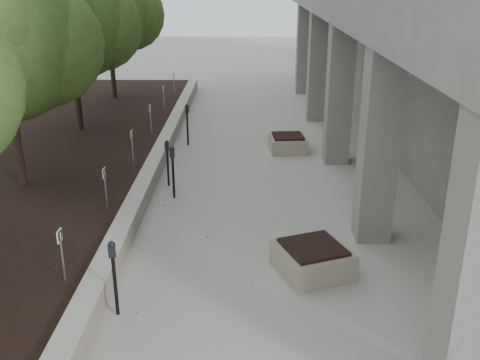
{
  "coord_description": "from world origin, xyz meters",
  "views": [
    {
      "loc": [
        0.72,
        -4.49,
        5.3
      ],
      "look_at": [
        0.6,
        6.43,
        1.12
      ],
      "focal_mm": 40.63,
      "sensor_mm": 36.0,
      "label": 1
    }
  ],
  "objects_px": {
    "parking_meter_2": "(115,278)",
    "parking_meter_5": "(187,125)",
    "crabapple_tree_5": "(109,31)",
    "planter_front": "(312,259)",
    "crabapple_tree_3": "(7,74)",
    "parking_meter_3": "(173,172)",
    "crabapple_tree_4": "(72,46)",
    "planter_back": "(288,143)",
    "parking_meter_4": "(168,163)"
  },
  "relations": [
    {
      "from": "parking_meter_2",
      "to": "parking_meter_5",
      "type": "height_order",
      "value": "parking_meter_5"
    },
    {
      "from": "crabapple_tree_5",
      "to": "planter_front",
      "type": "height_order",
      "value": "crabapple_tree_5"
    },
    {
      "from": "crabapple_tree_3",
      "to": "parking_meter_5",
      "type": "height_order",
      "value": "crabapple_tree_3"
    },
    {
      "from": "crabapple_tree_3",
      "to": "parking_meter_3",
      "type": "relative_size",
      "value": 4.06
    },
    {
      "from": "crabapple_tree_4",
      "to": "planter_back",
      "type": "distance_m",
      "value": 7.49
    },
    {
      "from": "parking_meter_3",
      "to": "planter_front",
      "type": "xyz_separation_m",
      "value": [
        3.06,
        -3.63,
        -0.38
      ]
    },
    {
      "from": "crabapple_tree_3",
      "to": "parking_meter_3",
      "type": "bearing_deg",
      "value": 1.85
    },
    {
      "from": "crabapple_tree_5",
      "to": "crabapple_tree_3",
      "type": "bearing_deg",
      "value": -90.0
    },
    {
      "from": "crabapple_tree_5",
      "to": "parking_meter_2",
      "type": "bearing_deg",
      "value": -77.12
    },
    {
      "from": "crabapple_tree_4",
      "to": "parking_meter_2",
      "type": "bearing_deg",
      "value": -71.0
    },
    {
      "from": "parking_meter_5",
      "to": "parking_meter_4",
      "type": "bearing_deg",
      "value": -106.72
    },
    {
      "from": "crabapple_tree_4",
      "to": "parking_meter_4",
      "type": "xyz_separation_m",
      "value": [
        3.47,
        -4.07,
        -2.49
      ]
    },
    {
      "from": "planter_front",
      "to": "planter_back",
      "type": "height_order",
      "value": "planter_front"
    },
    {
      "from": "parking_meter_4",
      "to": "parking_meter_5",
      "type": "distance_m",
      "value": 3.65
    },
    {
      "from": "crabapple_tree_4",
      "to": "planter_back",
      "type": "xyz_separation_m",
      "value": [
        6.85,
        -1.02,
        -2.86
      ]
    },
    {
      "from": "parking_meter_3",
      "to": "crabapple_tree_4",
      "type": "bearing_deg",
      "value": 122.31
    },
    {
      "from": "parking_meter_5",
      "to": "planter_back",
      "type": "relative_size",
      "value": 1.22
    },
    {
      "from": "parking_meter_4",
      "to": "planter_front",
      "type": "distance_m",
      "value": 5.55
    },
    {
      "from": "crabapple_tree_5",
      "to": "parking_meter_5",
      "type": "xyz_separation_m",
      "value": [
        3.62,
        -5.43,
        -2.44
      ]
    },
    {
      "from": "crabapple_tree_4",
      "to": "parking_meter_3",
      "type": "relative_size",
      "value": 4.06
    },
    {
      "from": "crabapple_tree_5",
      "to": "planter_back",
      "type": "xyz_separation_m",
      "value": [
        6.85,
        -6.02,
        -2.86
      ]
    },
    {
      "from": "crabapple_tree_4",
      "to": "parking_meter_4",
      "type": "relative_size",
      "value": 4.33
    },
    {
      "from": "crabapple_tree_4",
      "to": "parking_meter_5",
      "type": "distance_m",
      "value": 4.39
    },
    {
      "from": "parking_meter_4",
      "to": "planter_back",
      "type": "xyz_separation_m",
      "value": [
        3.37,
        3.05,
        -0.37
      ]
    },
    {
      "from": "crabapple_tree_3",
      "to": "planter_front",
      "type": "distance_m",
      "value": 8.14
    },
    {
      "from": "crabapple_tree_3",
      "to": "crabapple_tree_5",
      "type": "relative_size",
      "value": 1.0
    },
    {
      "from": "crabapple_tree_4",
      "to": "parking_meter_2",
      "type": "xyz_separation_m",
      "value": [
        3.4,
        -9.89,
        -2.44
      ]
    },
    {
      "from": "crabapple_tree_3",
      "to": "planter_back",
      "type": "height_order",
      "value": "crabapple_tree_3"
    },
    {
      "from": "planter_front",
      "to": "crabapple_tree_4",
      "type": "bearing_deg",
      "value": 128.53
    },
    {
      "from": "crabapple_tree_4",
      "to": "planter_front",
      "type": "relative_size",
      "value": 4.44
    },
    {
      "from": "parking_meter_2",
      "to": "parking_meter_5",
      "type": "relative_size",
      "value": 0.99
    },
    {
      "from": "parking_meter_5",
      "to": "crabapple_tree_5",
      "type": "bearing_deg",
      "value": 109.34
    },
    {
      "from": "parking_meter_3",
      "to": "parking_meter_4",
      "type": "height_order",
      "value": "parking_meter_3"
    },
    {
      "from": "parking_meter_2",
      "to": "parking_meter_5",
      "type": "bearing_deg",
      "value": 80.91
    },
    {
      "from": "crabapple_tree_5",
      "to": "parking_meter_4",
      "type": "xyz_separation_m",
      "value": [
        3.47,
        -9.07,
        -2.49
      ]
    },
    {
      "from": "parking_meter_2",
      "to": "parking_meter_5",
      "type": "distance_m",
      "value": 9.46
    },
    {
      "from": "crabapple_tree_3",
      "to": "parking_meter_5",
      "type": "relative_size",
      "value": 3.99
    },
    {
      "from": "parking_meter_4",
      "to": "planter_back",
      "type": "relative_size",
      "value": 1.13
    },
    {
      "from": "parking_meter_3",
      "to": "parking_meter_5",
      "type": "distance_m",
      "value": 4.45
    },
    {
      "from": "crabapple_tree_3",
      "to": "parking_meter_4",
      "type": "relative_size",
      "value": 4.33
    },
    {
      "from": "crabapple_tree_3",
      "to": "crabapple_tree_5",
      "type": "height_order",
      "value": "same"
    },
    {
      "from": "crabapple_tree_3",
      "to": "parking_meter_2",
      "type": "relative_size",
      "value": 4.01
    },
    {
      "from": "parking_meter_4",
      "to": "parking_meter_3",
      "type": "bearing_deg",
      "value": -66.58
    },
    {
      "from": "parking_meter_3",
      "to": "planter_front",
      "type": "height_order",
      "value": "parking_meter_3"
    },
    {
      "from": "parking_meter_2",
      "to": "planter_front",
      "type": "bearing_deg",
      "value": 14.42
    },
    {
      "from": "parking_meter_4",
      "to": "planter_front",
      "type": "relative_size",
      "value": 1.03
    },
    {
      "from": "parking_meter_4",
      "to": "parking_meter_5",
      "type": "xyz_separation_m",
      "value": [
        0.15,
        3.64,
        0.05
      ]
    },
    {
      "from": "crabapple_tree_5",
      "to": "planter_front",
      "type": "bearing_deg",
      "value": -63.36
    },
    {
      "from": "parking_meter_3",
      "to": "parking_meter_5",
      "type": "relative_size",
      "value": 0.98
    },
    {
      "from": "crabapple_tree_5",
      "to": "planter_back",
      "type": "bearing_deg",
      "value": -41.31
    }
  ]
}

